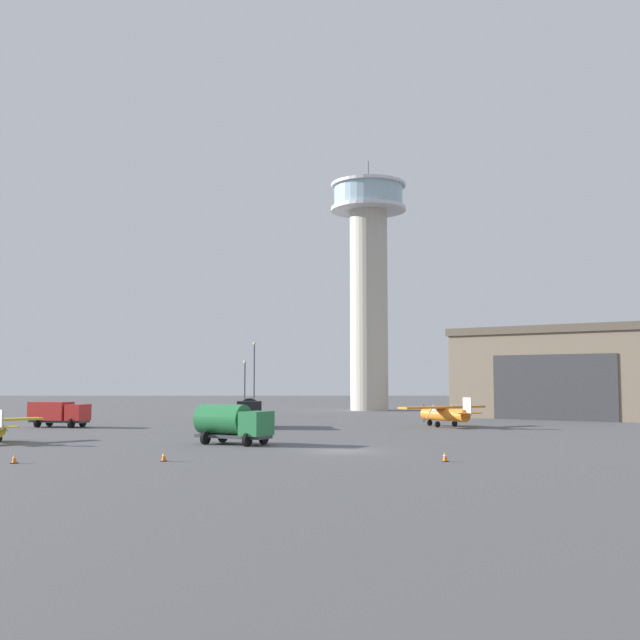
{
  "coord_description": "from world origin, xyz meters",
  "views": [
    {
      "loc": [
        -1.59,
        -52.82,
        4.81
      ],
      "look_at": [
        -1.34,
        18.62,
        10.61
      ],
      "focal_mm": 42.44,
      "sensor_mm": 36.0,
      "label": 1
    }
  ],
  "objects_px": {
    "truck_fuel_tanker_black": "(247,411)",
    "traffic_cone_mid_apron": "(11,458)",
    "truck_box_red": "(55,413)",
    "airplane_orange": "(443,413)",
    "light_post_north": "(251,373)",
    "light_post_centre": "(242,383)",
    "control_tower": "(366,273)",
    "traffic_cone_near_right": "(161,456)",
    "traffic_cone_near_left": "(442,456)",
    "truck_fuel_tanker_green": "(229,422)"
  },
  "relations": [
    {
      "from": "truck_fuel_tanker_green",
      "to": "traffic_cone_mid_apron",
      "type": "xyz_separation_m",
      "value": [
        -11.2,
        -13.44,
        -1.38
      ]
    },
    {
      "from": "airplane_orange",
      "to": "truck_fuel_tanker_black",
      "type": "height_order",
      "value": "airplane_orange"
    },
    {
      "from": "control_tower",
      "to": "light_post_north",
      "type": "xyz_separation_m",
      "value": [
        -17.28,
        -21.26,
        -17.03
      ]
    },
    {
      "from": "truck_fuel_tanker_black",
      "to": "traffic_cone_mid_apron",
      "type": "height_order",
      "value": "truck_fuel_tanker_black"
    },
    {
      "from": "light_post_north",
      "to": "traffic_cone_near_left",
      "type": "relative_size",
      "value": 16.27
    },
    {
      "from": "control_tower",
      "to": "traffic_cone_mid_apron",
      "type": "xyz_separation_m",
      "value": [
        -26.14,
        -80.84,
        -22.71
      ]
    },
    {
      "from": "truck_fuel_tanker_black",
      "to": "traffic_cone_near_right",
      "type": "distance_m",
      "value": 33.43
    },
    {
      "from": "truck_box_red",
      "to": "light_post_centre",
      "type": "bearing_deg",
      "value": 68.9
    },
    {
      "from": "light_post_north",
      "to": "light_post_centre",
      "type": "xyz_separation_m",
      "value": [
        -1.1,
        -1.79,
        -1.35
      ]
    },
    {
      "from": "traffic_cone_near_left",
      "to": "truck_fuel_tanker_green",
      "type": "bearing_deg",
      "value": 138.81
    },
    {
      "from": "light_post_north",
      "to": "traffic_cone_near_right",
      "type": "bearing_deg",
      "value": -90.32
    },
    {
      "from": "truck_box_red",
      "to": "traffic_cone_near_right",
      "type": "relative_size",
      "value": 10.75
    },
    {
      "from": "light_post_north",
      "to": "light_post_centre",
      "type": "distance_m",
      "value": 2.5
    },
    {
      "from": "control_tower",
      "to": "traffic_cone_near_right",
      "type": "xyz_separation_m",
      "value": [
        -17.6,
        -79.65,
        -22.7
      ]
    },
    {
      "from": "airplane_orange",
      "to": "traffic_cone_mid_apron",
      "type": "relative_size",
      "value": 16.55
    },
    {
      "from": "truck_box_red",
      "to": "traffic_cone_near_left",
      "type": "bearing_deg",
      "value": -28.1
    },
    {
      "from": "traffic_cone_near_left",
      "to": "traffic_cone_near_right",
      "type": "xyz_separation_m",
      "value": [
        -16.93,
        0.23,
        -0.01
      ]
    },
    {
      "from": "traffic_cone_near_right",
      "to": "truck_fuel_tanker_green",
      "type": "bearing_deg",
      "value": 77.74
    },
    {
      "from": "light_post_centre",
      "to": "truck_box_red",
      "type": "bearing_deg",
      "value": -127.18
    },
    {
      "from": "truck_box_red",
      "to": "traffic_cone_near_right",
      "type": "bearing_deg",
      "value": -45.77
    },
    {
      "from": "airplane_orange",
      "to": "light_post_north",
      "type": "xyz_separation_m",
      "value": [
        -22.34,
        24.17,
        4.5
      ]
    },
    {
      "from": "control_tower",
      "to": "truck_fuel_tanker_green",
      "type": "relative_size",
      "value": 6.65
    },
    {
      "from": "truck_fuel_tanker_black",
      "to": "traffic_cone_mid_apron",
      "type": "distance_m",
      "value": 36.14
    },
    {
      "from": "truck_box_red",
      "to": "traffic_cone_mid_apron",
      "type": "height_order",
      "value": "truck_box_red"
    },
    {
      "from": "truck_box_red",
      "to": "light_post_centre",
      "type": "height_order",
      "value": "light_post_centre"
    },
    {
      "from": "airplane_orange",
      "to": "truck_fuel_tanker_black",
      "type": "distance_m",
      "value": 20.63
    },
    {
      "from": "light_post_north",
      "to": "light_post_centre",
      "type": "relative_size",
      "value": 1.34
    },
    {
      "from": "control_tower",
      "to": "light_post_centre",
      "type": "height_order",
      "value": "control_tower"
    },
    {
      "from": "truck_fuel_tanker_black",
      "to": "truck_box_red",
      "type": "relative_size",
      "value": 1.03
    },
    {
      "from": "traffic_cone_near_left",
      "to": "traffic_cone_near_right",
      "type": "height_order",
      "value": "traffic_cone_near_left"
    },
    {
      "from": "light_post_north",
      "to": "traffic_cone_near_left",
      "type": "bearing_deg",
      "value": -74.18
    },
    {
      "from": "light_post_north",
      "to": "traffic_cone_near_left",
      "type": "distance_m",
      "value": 61.19
    },
    {
      "from": "truck_fuel_tanker_green",
      "to": "traffic_cone_near_right",
      "type": "bearing_deg",
      "value": -73.27
    },
    {
      "from": "light_post_centre",
      "to": "traffic_cone_near_left",
      "type": "bearing_deg",
      "value": -72.69
    },
    {
      "from": "control_tower",
      "to": "truck_fuel_tanker_black",
      "type": "bearing_deg",
      "value": -108.57
    },
    {
      "from": "control_tower",
      "to": "airplane_orange",
      "type": "xyz_separation_m",
      "value": [
        5.06,
        -45.43,
        -21.54
      ]
    },
    {
      "from": "truck_fuel_tanker_green",
      "to": "light_post_north",
      "type": "distance_m",
      "value": 46.4
    },
    {
      "from": "truck_box_red",
      "to": "light_post_north",
      "type": "xyz_separation_m",
      "value": [
        18.4,
        24.6,
        4.46
      ]
    },
    {
      "from": "airplane_orange",
      "to": "truck_box_red",
      "type": "bearing_deg",
      "value": 60.27
    },
    {
      "from": "traffic_cone_near_right",
      "to": "traffic_cone_mid_apron",
      "type": "relative_size",
      "value": 1.03
    },
    {
      "from": "control_tower",
      "to": "truck_fuel_tanker_green",
      "type": "distance_m",
      "value": 72.25
    },
    {
      "from": "airplane_orange",
      "to": "traffic_cone_near_right",
      "type": "relative_size",
      "value": 16.14
    },
    {
      "from": "truck_box_red",
      "to": "traffic_cone_mid_apron",
      "type": "distance_m",
      "value": 36.28
    },
    {
      "from": "light_post_centre",
      "to": "truck_fuel_tanker_green",
      "type": "bearing_deg",
      "value": -85.56
    },
    {
      "from": "light_post_centre",
      "to": "traffic_cone_near_left",
      "type": "distance_m",
      "value": 59.68
    },
    {
      "from": "control_tower",
      "to": "traffic_cone_near_left",
      "type": "height_order",
      "value": "control_tower"
    },
    {
      "from": "light_post_centre",
      "to": "traffic_cone_mid_apron",
      "type": "xyz_separation_m",
      "value": [
        -7.76,
        -57.79,
        -4.32
      ]
    },
    {
      "from": "traffic_cone_near_left",
      "to": "light_post_north",
      "type": "bearing_deg",
      "value": 105.82
    },
    {
      "from": "light_post_north",
      "to": "light_post_centre",
      "type": "bearing_deg",
      "value": -121.65
    },
    {
      "from": "airplane_orange",
      "to": "truck_fuel_tanker_green",
      "type": "height_order",
      "value": "airplane_orange"
    }
  ]
}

